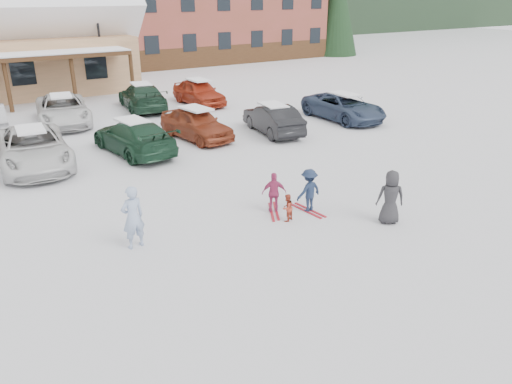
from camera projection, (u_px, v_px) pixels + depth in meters
ground at (266, 238)px, 13.99m from camera, size 160.00×160.00×0.00m
lamp_post at (99, 34)px, 32.96m from camera, size 0.50×0.25×6.69m
conifer_3 at (72, 5)px, 49.46m from camera, size 3.96×3.96×9.18m
adult_skier at (133, 217)px, 13.21m from camera, size 0.70×0.51×1.76m
toddler_red at (287, 208)px, 14.91m from camera, size 0.50×0.45×0.85m
child_navy at (309, 190)px, 15.48m from camera, size 0.94×0.60×1.39m
skis_child_navy at (308, 210)px, 15.73m from camera, size 0.33×1.41×0.03m
child_magenta at (274, 193)px, 15.43m from camera, size 0.82×0.64×1.30m
skis_child_magenta at (274, 211)px, 15.67m from camera, size 0.85×1.33×0.03m
bystander_dark at (391, 197)px, 14.65m from camera, size 0.95×0.88×1.63m
parked_car_2 at (33, 148)px, 19.41m from camera, size 2.94×5.67×1.53m
parked_car_3 at (134, 137)px, 21.08m from camera, size 2.58×5.13×1.43m
parked_car_4 at (196, 124)px, 23.13m from camera, size 2.31×4.45×1.45m
parked_car_5 at (273, 119)px, 24.05m from camera, size 2.13×4.42×1.40m
parked_car_6 at (344, 107)px, 26.59m from camera, size 2.34×5.03×1.39m
parked_car_10 at (63, 110)px, 25.66m from camera, size 3.27×5.70×1.50m
parked_car_11 at (142, 97)px, 28.88m from camera, size 2.79×5.37×1.49m
parked_car_12 at (199, 92)px, 30.11m from camera, size 1.87×4.45×1.50m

